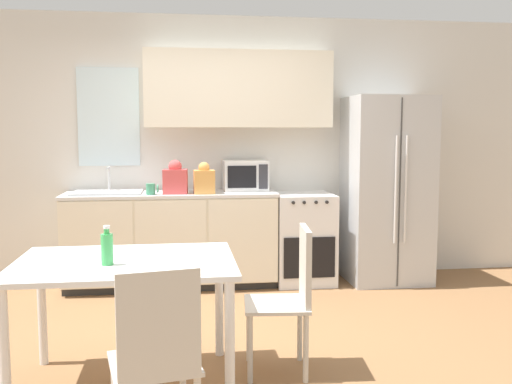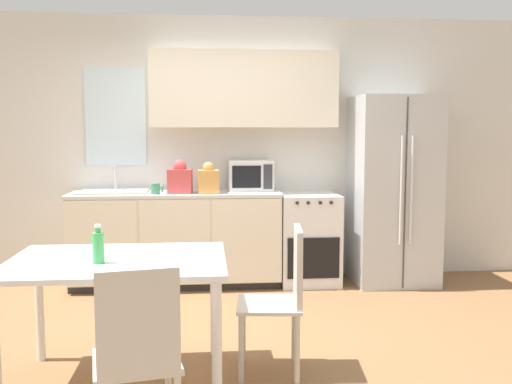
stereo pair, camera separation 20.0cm
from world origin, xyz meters
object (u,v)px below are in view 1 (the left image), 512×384
coffee_mug (151,189)px  dining_chair_side (292,289)px  oven_range (303,238)px  microwave (245,176)px  refrigerator (387,190)px  dining_table (126,276)px  dining_chair_near (157,351)px  drink_bottle (107,248)px

coffee_mug → dining_chair_side: 2.24m
coffee_mug → dining_chair_side: bearing=-64.2°
oven_range → microwave: (-0.57, 0.10, 0.64)m
refrigerator → dining_table: 3.26m
oven_range → dining_chair_near: 3.35m
coffee_mug → dining_chair_side: size_ratio=0.13×
microwave → oven_range: bearing=-10.3°
dining_chair_near → refrigerator: bearing=42.8°
microwave → dining_chair_side: (0.03, -2.24, -0.55)m
oven_range → dining_table: oven_range is taller
coffee_mug → dining_table: size_ratio=0.09×
microwave → drink_bottle: (-1.07, -2.43, -0.22)m
dining_table → dining_chair_side: 1.03m
coffee_mug → dining_chair_near: 2.94m
dining_chair_side → drink_bottle: drink_bottle is taller
coffee_mug → dining_table: bearing=-91.7°
drink_bottle → refrigerator: bearing=42.3°
oven_range → dining_chair_side: 2.21m
microwave → coffee_mug: microwave is taller
coffee_mug → dining_chair_side: coffee_mug is taller
oven_range → refrigerator: (0.86, -0.05, 0.49)m
microwave → coffee_mug: (-0.92, -0.26, -0.10)m
microwave → coffee_mug: size_ratio=3.71×
oven_range → drink_bottle: bearing=-125.3°
dining_table → microwave: bearing=67.0°
dining_table → dining_chair_near: size_ratio=1.38×
dining_chair_near → drink_bottle: drink_bottle is taller
microwave → dining_chair_near: 3.30m
dining_table → coffee_mug: bearing=88.3°
oven_range → dining_table: 2.72m
dining_chair_near → coffee_mug: bearing=81.9°
refrigerator → dining_chair_near: 3.76m
oven_range → dining_chair_side: size_ratio=0.97×
oven_range → coffee_mug: 1.60m
dining_chair_side → drink_bottle: 1.17m
dining_chair_near → drink_bottle: 0.86m
dining_chair_near → dining_chair_side: 1.23m
refrigerator → microwave: size_ratio=4.28×
oven_range → microwave: 0.86m
dining_chair_near → dining_chair_side: bearing=37.8°
refrigerator → coffee_mug: size_ratio=15.86×
oven_range → dining_chair_near: size_ratio=0.97×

